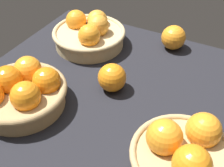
{
  "coord_description": "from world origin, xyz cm",
  "views": [
    {
      "loc": [
        27.87,
        -56.64,
        58.68
      ],
      "look_at": [
        -0.99,
        -2.21,
        7.0
      ],
      "focal_mm": 47.1,
      "sensor_mm": 36.0,
      "label": 1
    }
  ],
  "objects_px": {
    "basket_far_left": "(89,33)",
    "loose_orange_back_gap": "(113,77)",
    "loose_orange_front_gap": "(173,38)",
    "basket_near_right": "(184,154)",
    "basket_near_left": "(21,91)"
  },
  "relations": [
    {
      "from": "basket_far_left",
      "to": "loose_orange_back_gap",
      "type": "relative_size",
      "value": 3.07
    },
    {
      "from": "basket_far_left",
      "to": "loose_orange_front_gap",
      "type": "distance_m",
      "value": 0.29
    },
    {
      "from": "loose_orange_front_gap",
      "to": "loose_orange_back_gap",
      "type": "height_order",
      "value": "same"
    },
    {
      "from": "loose_orange_front_gap",
      "to": "basket_far_left",
      "type": "bearing_deg",
      "value": -156.68
    },
    {
      "from": "basket_near_right",
      "to": "loose_orange_front_gap",
      "type": "distance_m",
      "value": 0.48
    },
    {
      "from": "basket_near_right",
      "to": "loose_orange_back_gap",
      "type": "relative_size",
      "value": 2.85
    },
    {
      "from": "basket_near_right",
      "to": "loose_orange_front_gap",
      "type": "relative_size",
      "value": 2.82
    },
    {
      "from": "basket_near_left",
      "to": "loose_orange_front_gap",
      "type": "distance_m",
      "value": 0.53
    },
    {
      "from": "basket_far_left",
      "to": "loose_orange_back_gap",
      "type": "height_order",
      "value": "basket_far_left"
    },
    {
      "from": "basket_near_left",
      "to": "loose_orange_front_gap",
      "type": "height_order",
      "value": "basket_near_left"
    },
    {
      "from": "basket_near_left",
      "to": "basket_far_left",
      "type": "height_order",
      "value": "basket_far_left"
    },
    {
      "from": "basket_far_left",
      "to": "loose_orange_front_gap",
      "type": "bearing_deg",
      "value": 23.32
    },
    {
      "from": "basket_near_left",
      "to": "basket_near_right",
      "type": "bearing_deg",
      "value": 1.43
    },
    {
      "from": "basket_near_left",
      "to": "basket_far_left",
      "type": "distance_m",
      "value": 0.34
    },
    {
      "from": "loose_orange_front_gap",
      "to": "loose_orange_back_gap",
      "type": "relative_size",
      "value": 1.01
    }
  ]
}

